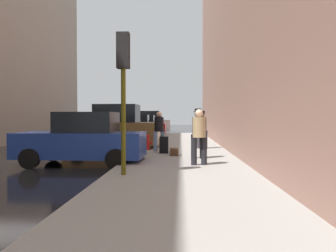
# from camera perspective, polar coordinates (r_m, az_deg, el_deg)

# --- Properties ---
(ground_plane) EXTENTS (120.00, 120.00, 0.00)m
(ground_plane) POSITION_cam_1_polar(r_m,az_deg,el_deg) (12.72, -25.86, -5.93)
(ground_plane) COLOR black
(sidewalk) EXTENTS (4.00, 40.00, 0.15)m
(sidewalk) POSITION_cam_1_polar(r_m,az_deg,el_deg) (11.22, 2.46, -6.36)
(sidewalk) COLOR gray
(sidewalk) RESTS_ON ground_plane
(parked_blue_sedan) EXTENTS (4.23, 2.11, 1.79)m
(parked_blue_sedan) POSITION_cam_1_polar(r_m,az_deg,el_deg) (11.44, -14.59, -2.36)
(parked_blue_sedan) COLOR navy
(parked_blue_sedan) RESTS_ON ground_plane
(parked_bronze_suv) EXTENTS (4.65, 2.17, 2.25)m
(parked_bronze_suv) POSITION_cam_1_polar(r_m,az_deg,el_deg) (16.44, -9.36, -0.53)
(parked_bronze_suv) COLOR brown
(parked_bronze_suv) RESTS_ON ground_plane
(parked_dark_green_sedan) EXTENTS (4.23, 2.11, 1.79)m
(parked_dark_green_sedan) POSITION_cam_1_polar(r_m,az_deg,el_deg) (22.37, -6.26, -0.46)
(parked_dark_green_sedan) COLOR #193828
(parked_dark_green_sedan) RESTS_ON ground_plane
(parked_red_hatchback) EXTENTS (4.22, 2.09, 1.79)m
(parked_red_hatchback) POSITION_cam_1_polar(r_m,az_deg,el_deg) (27.23, -4.73, -0.11)
(parked_red_hatchback) COLOR #B2191E
(parked_red_hatchback) RESTS_ON ground_plane
(parked_white_van) EXTENTS (4.62, 2.09, 2.25)m
(parked_white_van) POSITION_cam_1_polar(r_m,az_deg,el_deg) (32.55, -3.58, 0.48)
(parked_white_van) COLOR silver
(parked_white_van) RESTS_ON ground_plane
(parked_silver_sedan) EXTENTS (4.22, 2.10, 1.79)m
(parked_silver_sedan) POSITION_cam_1_polar(r_m,az_deg,el_deg) (38.16, -2.72, 0.35)
(parked_silver_sedan) COLOR #B7BABF
(parked_silver_sedan) RESTS_ON ground_plane
(fire_hydrant) EXTENTS (0.42, 0.22, 0.70)m
(fire_hydrant) POSITION_cam_1_polar(r_m,az_deg,el_deg) (14.81, -3.60, -2.81)
(fire_hydrant) COLOR red
(fire_hydrant) RESTS_ON sidewalk
(traffic_light) EXTENTS (0.32, 0.32, 3.60)m
(traffic_light) POSITION_cam_1_polar(r_m,az_deg,el_deg) (8.47, -7.79, 9.28)
(traffic_light) COLOR #514C0F
(traffic_light) RESTS_ON sidewalk
(pedestrian_in_jeans) EXTENTS (0.53, 0.49, 1.71)m
(pedestrian_in_jeans) POSITION_cam_1_polar(r_m,az_deg,el_deg) (14.23, -1.57, -0.54)
(pedestrian_in_jeans) COLOR #728CB2
(pedestrian_in_jeans) RESTS_ON sidewalk
(pedestrian_with_fedora) EXTENTS (0.53, 0.49, 1.78)m
(pedestrian_with_fedora) POSITION_cam_1_polar(r_m,az_deg,el_deg) (11.73, 5.22, -0.82)
(pedestrian_with_fedora) COLOR black
(pedestrian_with_fedora) RESTS_ON sidewalk
(pedestrian_with_beanie) EXTENTS (0.52, 0.44, 1.78)m
(pedestrian_with_beanie) POSITION_cam_1_polar(r_m,az_deg,el_deg) (15.50, 5.97, -0.26)
(pedestrian_with_beanie) COLOR #333338
(pedestrian_with_beanie) RESTS_ON sidewalk
(pedestrian_in_tan_coat) EXTENTS (0.53, 0.47, 1.71)m
(pedestrian_in_tan_coat) POSITION_cam_1_polar(r_m,az_deg,el_deg) (10.08, 5.43, -1.38)
(pedestrian_in_tan_coat) COLOR black
(pedestrian_in_tan_coat) RESTS_ON sidewalk
(rolling_suitcase) EXTENTS (0.38, 0.57, 1.04)m
(rolling_suitcase) POSITION_cam_1_polar(r_m,az_deg,el_deg) (13.49, -0.71, -3.26)
(rolling_suitcase) COLOR black
(rolling_suitcase) RESTS_ON sidewalk
(duffel_bag) EXTENTS (0.32, 0.44, 0.28)m
(duffel_bag) POSITION_cam_1_polar(r_m,az_deg,el_deg) (12.62, 1.08, -4.51)
(duffel_bag) COLOR #472D19
(duffel_bag) RESTS_ON sidewalk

